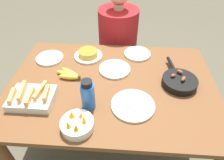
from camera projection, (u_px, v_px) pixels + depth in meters
The scene contains 13 objects.
ground_plane at pixel (112, 140), 1.83m from camera, with size 14.00×14.00×0.00m, color #565142.
dining_table at pixel (112, 93), 1.43m from camera, with size 1.41×0.98×0.71m.
banana_bunch at pixel (70, 75), 1.40m from camera, with size 0.20×0.13×0.04m.
melon_tray at pixel (32, 97), 1.22m from camera, with size 0.26×0.21×0.09m.
skillet at pixel (179, 81), 1.34m from camera, with size 0.23×0.38×0.08m.
frittata_plate_center at pixel (88, 54), 1.59m from camera, with size 0.22×0.22×0.06m.
empty_plate_near_front at pixel (133, 105), 1.20m from camera, with size 0.26×0.26×0.02m.
empty_plate_far_left at pixel (115, 69), 1.47m from camera, with size 0.23×0.23×0.02m.
empty_plate_far_right at pixel (50, 58), 1.58m from camera, with size 0.21×0.21×0.02m.
empty_plate_mid_edge at pixel (137, 54), 1.62m from camera, with size 0.21×0.21×0.02m.
fruit_bowl_mango at pixel (77, 124), 1.07m from camera, with size 0.18×0.18×0.10m.
water_bottle at pixel (88, 95), 1.15m from camera, with size 0.08×0.08×0.20m.
person_figure at pixel (118, 52), 2.06m from camera, with size 0.41×0.41×1.18m.
Camera 1 is at (0.07, -1.01, 1.62)m, focal length 32.00 mm.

